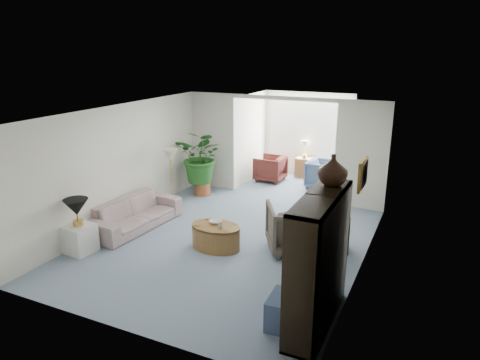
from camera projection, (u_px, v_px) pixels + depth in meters
The scene contains 26 objects.
floor at pixel (227, 243), 8.44m from camera, with size 6.00×6.00×0.00m, color gray.
sunroom_floor at pixel (294, 185), 11.99m from camera, with size 2.60×2.60×0.00m, color gray.
back_pier_left at pixel (213, 141), 11.44m from camera, with size 1.20×0.12×2.50m, color silver.
back_pier_right at pixel (361, 156), 9.90m from camera, with size 1.20×0.12×2.50m, color silver.
back_header at pixel (283, 98), 10.32m from camera, with size 2.60×0.12×0.10m, color silver.
window_pane at pixel (308, 128), 12.52m from camera, with size 2.20×0.02×1.50m, color white.
window_blinds at pixel (308, 128), 12.49m from camera, with size 2.20×0.02×1.50m, color white.
framed_picture at pixel (364, 175), 6.86m from camera, with size 0.04×0.50×0.40m, color #BDB097.
sofa at pixel (135, 214), 9.08m from camera, with size 2.11×0.82×0.62m, color #BBB19E.
end_table at pixel (80, 239), 8.00m from camera, with size 0.48×0.48×0.52m, color white.
table_lamp at pixel (76, 207), 7.82m from camera, with size 0.44×0.44×0.30m, color black.
floor_lamp at pixel (170, 155), 10.00m from camera, with size 0.36×0.36×0.28m, color #EFE8BE.
coffee_table at pixel (216, 237), 8.17m from camera, with size 0.95×0.95×0.45m, color olive.
coffee_bowl at pixel (216, 222), 8.21m from camera, with size 0.23×0.23×0.06m, color silver.
coffee_cup at pixel (220, 227), 7.95m from camera, with size 0.09×0.09×0.09m, color #B5B29E.
wingback_chair at pixel (294, 227), 8.05m from camera, with size 0.94×0.97×0.88m, color #5D564A.
side_table_dark at pixel (336, 235), 8.07m from camera, with size 0.50×0.40×0.60m, color black.
entertainment_cabinet at pixel (318, 262), 5.75m from camera, with size 0.44×1.65×1.83m, color black.
cabinet_urn at pixel (333, 170), 5.86m from camera, with size 0.40×0.40×0.42m, color black.
ottoman at pixel (289, 312), 5.87m from camera, with size 0.54×0.54×0.43m, color #4C5E82.
plant_pot at pixel (203, 188), 11.16m from camera, with size 0.40×0.40×0.32m, color #9F542E.
house_plant at pixel (202, 156), 10.91m from camera, with size 1.22×1.05×1.35m, color #235D1F.
sunroom_chair_blue at pixel (323, 174), 11.65m from camera, with size 0.79×0.81×0.74m, color #4C5E82.
sunroom_chair_maroon at pixel (270, 168), 12.27m from camera, with size 0.75×0.78×0.71m, color maroon.
sunroom_table at pixel (304, 168), 12.63m from camera, with size 0.46×0.35×0.56m, color olive.
shelf_clutter at pixel (317, 237), 5.73m from camera, with size 0.30×1.06×1.06m.
Camera 1 is at (3.50, -6.88, 3.62)m, focal length 32.91 mm.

